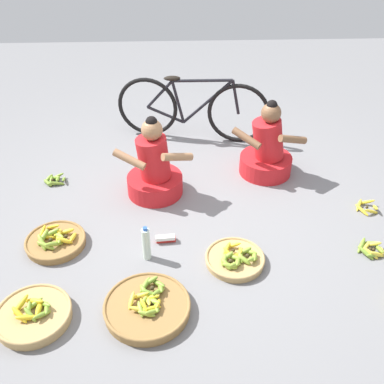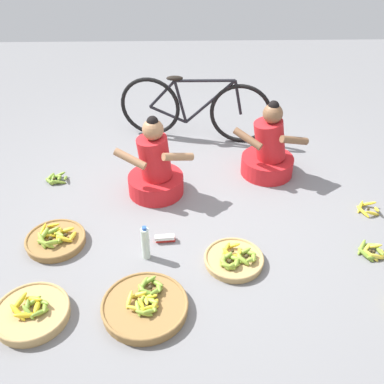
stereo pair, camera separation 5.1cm
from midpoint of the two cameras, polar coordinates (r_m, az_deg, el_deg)
ground_plane at (r=4.04m, az=0.29°, el=-2.39°), size 10.00×10.00×0.00m
vendor_woman_front at (r=4.14m, az=-4.37°, el=2.85°), size 0.72×0.52×0.79m
vendor_woman_behind at (r=4.48m, az=10.05°, el=5.10°), size 0.73×0.52×0.78m
bicycle_leaning at (r=5.02m, az=0.61°, el=10.54°), size 1.68×0.40×0.73m
banana_basket_mid_right at (r=3.53m, az=5.83°, el=-8.53°), size 0.47×0.47×0.13m
banana_basket_front_right at (r=3.20m, az=-5.53°, el=-14.23°), size 0.61×0.61×0.15m
banana_basket_near_bicycle at (r=3.33m, az=-19.33°, el=-14.31°), size 0.52×0.52×0.15m
banana_basket_near_vendor at (r=3.83m, az=-16.64°, el=-5.83°), size 0.49×0.49×0.15m
loose_bananas_front_center at (r=4.60m, az=-16.63°, el=1.62°), size 0.22×0.19×0.08m
loose_bananas_front_left at (r=4.32m, az=21.84°, el=-2.02°), size 0.21×0.22×0.09m
loose_bananas_back_left at (r=3.87m, az=22.33°, el=-7.03°), size 0.23×0.23×0.09m
water_bottle at (r=3.50m, az=-5.54°, el=-6.52°), size 0.07×0.07×0.31m
packet_carton_stack at (r=3.71m, az=-3.06°, el=-5.92°), size 0.17×0.07×0.06m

